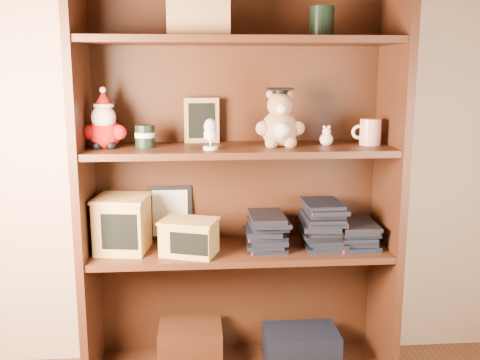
# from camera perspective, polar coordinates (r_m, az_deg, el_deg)

# --- Properties ---
(bookcase) EXTENTS (1.20, 0.35, 1.60)m
(bookcase) POSITION_cam_1_polar(r_m,az_deg,el_deg) (2.20, -0.17, -0.79)
(bookcase) COLOR #412112
(bookcase) RESTS_ON ground
(shelf_lower) EXTENTS (1.14, 0.33, 0.02)m
(shelf_lower) POSITION_cam_1_polar(r_m,az_deg,el_deg) (2.21, 0.00, -7.18)
(shelf_lower) COLOR #412112
(shelf_lower) RESTS_ON ground
(shelf_upper) EXTENTS (1.14, 0.33, 0.02)m
(shelf_upper) POSITION_cam_1_polar(r_m,az_deg,el_deg) (2.12, 0.00, 3.11)
(shelf_upper) COLOR #412112
(shelf_upper) RESTS_ON ground
(santa_plush) EXTENTS (0.16, 0.12, 0.23)m
(santa_plush) POSITION_cam_1_polar(r_m,az_deg,el_deg) (2.12, -13.63, 5.43)
(santa_plush) COLOR #A50F0F
(santa_plush) RESTS_ON shelf_upper
(teachers_tin) EXTENTS (0.07, 0.07, 0.08)m
(teachers_tin) POSITION_cam_1_polar(r_m,az_deg,el_deg) (2.12, -9.63, 4.43)
(teachers_tin) COLOR black
(teachers_tin) RESTS_ON shelf_upper
(chalkboard_plaque) EXTENTS (0.14, 0.07, 0.18)m
(chalkboard_plaque) POSITION_cam_1_polar(r_m,az_deg,el_deg) (2.22, -3.92, 5.98)
(chalkboard_plaque) COLOR #9E7547
(chalkboard_plaque) RESTS_ON shelf_upper
(egg_cup) EXTENTS (0.05, 0.05, 0.11)m
(egg_cup) POSITION_cam_1_polar(r_m,az_deg,el_deg) (2.03, -3.03, 4.80)
(egg_cup) COLOR white
(egg_cup) RESTS_ON shelf_upper
(grad_teddy_bear) EXTENTS (0.18, 0.16, 0.22)m
(grad_teddy_bear) POSITION_cam_1_polar(r_m,az_deg,el_deg) (2.12, 4.07, 5.73)
(grad_teddy_bear) COLOR #A67E57
(grad_teddy_bear) RESTS_ON shelf_upper
(pink_figurine) EXTENTS (0.05, 0.05, 0.08)m
(pink_figurine) POSITION_cam_1_polar(r_m,az_deg,el_deg) (2.17, 8.77, 4.28)
(pink_figurine) COLOR beige
(pink_figurine) RESTS_ON shelf_upper
(teacher_mug) EXTENTS (0.11, 0.08, 0.10)m
(teacher_mug) POSITION_cam_1_polar(r_m,az_deg,el_deg) (2.21, 13.03, 4.78)
(teacher_mug) COLOR silver
(teacher_mug) RESTS_ON shelf_upper
(certificate_frame) EXTENTS (0.18, 0.05, 0.22)m
(certificate_frame) POSITION_cam_1_polar(r_m,az_deg,el_deg) (2.31, -7.11, -3.30)
(certificate_frame) COLOR black
(certificate_frame) RESTS_ON shelf_lower
(treats_box) EXTENTS (0.22, 0.22, 0.21)m
(treats_box) POSITION_cam_1_polar(r_m,az_deg,el_deg) (2.19, -11.85, -4.34)
(treats_box) COLOR tan
(treats_box) RESTS_ON shelf_lower
(pencils_box) EXTENTS (0.24, 0.20, 0.13)m
(pencils_box) POSITION_cam_1_polar(r_m,az_deg,el_deg) (2.12, -5.18, -5.77)
(pencils_box) COLOR tan
(pencils_box) RESTS_ON shelf_lower
(book_stack_left) EXTENTS (0.14, 0.20, 0.13)m
(book_stack_left) POSITION_cam_1_polar(r_m,az_deg,el_deg) (2.20, 2.73, -5.22)
(book_stack_left) COLOR black
(book_stack_left) RESTS_ON shelf_lower
(book_stack_mid) EXTENTS (0.14, 0.20, 0.18)m
(book_stack_mid) POSITION_cam_1_polar(r_m,az_deg,el_deg) (2.23, 8.36, -4.45)
(book_stack_mid) COLOR black
(book_stack_mid) RESTS_ON shelf_lower
(book_stack_right) EXTENTS (0.14, 0.20, 0.10)m
(book_stack_right) POSITION_cam_1_polar(r_m,az_deg,el_deg) (2.28, 11.52, -5.31)
(book_stack_right) COLOR black
(book_stack_right) RESTS_ON shelf_lower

